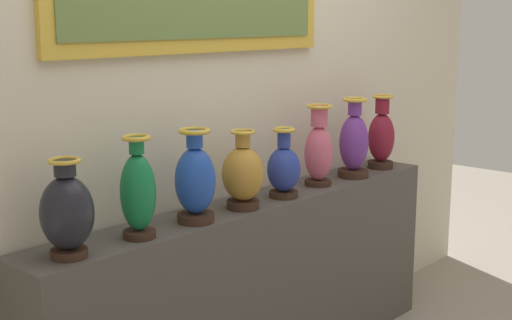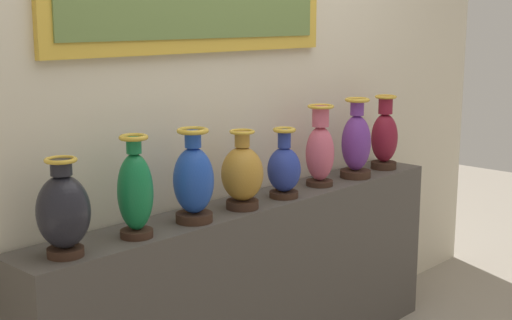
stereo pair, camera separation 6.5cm
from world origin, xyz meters
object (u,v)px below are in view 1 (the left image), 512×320
(vase_emerald, at_px, (138,192))
(vase_sapphire, at_px, (195,181))
(vase_ochre, at_px, (243,174))
(vase_violet, at_px, (354,143))
(vase_rose, at_px, (319,150))
(vase_cobalt, at_px, (284,169))
(vase_onyx, at_px, (67,213))
(vase_burgundy, at_px, (381,137))

(vase_emerald, height_order, vase_sapphire, vase_emerald)
(vase_ochre, distance_m, vase_violet, 0.84)
(vase_ochre, relative_size, vase_violet, 0.83)
(vase_rose, bearing_deg, vase_emerald, -178.84)
(vase_emerald, height_order, vase_ochre, vase_emerald)
(vase_ochre, height_order, vase_cobalt, vase_ochre)
(vase_sapphire, distance_m, vase_violet, 1.12)
(vase_onyx, height_order, vase_burgundy, vase_burgundy)
(vase_violet, height_order, vase_burgundy, vase_violet)
(vase_cobalt, bearing_deg, vase_ochre, 179.45)
(vase_rose, relative_size, vase_violet, 0.97)
(vase_emerald, relative_size, vase_burgundy, 0.97)
(vase_onyx, relative_size, vase_burgundy, 0.87)
(vase_violet, distance_m, vase_burgundy, 0.29)
(vase_ochre, height_order, vase_burgundy, vase_burgundy)
(vase_sapphire, bearing_deg, vase_emerald, 179.43)
(vase_ochre, bearing_deg, vase_sapphire, -179.75)
(vase_sapphire, distance_m, vase_burgundy, 1.41)
(vase_onyx, xyz_separation_m, vase_cobalt, (1.15, -0.01, -0.03))
(vase_sapphire, relative_size, vase_ochre, 1.12)
(vase_cobalt, bearing_deg, vase_rose, 5.25)
(vase_violet, bearing_deg, vase_cobalt, -179.34)
(vase_onyx, bearing_deg, vase_rose, 0.85)
(vase_cobalt, height_order, vase_rose, vase_rose)
(vase_emerald, xyz_separation_m, vase_sapphire, (0.29, -0.00, -0.01))
(vase_cobalt, xyz_separation_m, vase_burgundy, (0.85, 0.02, 0.04))
(vase_sapphire, height_order, vase_burgundy, vase_burgundy)
(vase_onyx, xyz_separation_m, vase_sapphire, (0.59, -0.00, 0.01))
(vase_ochre, height_order, vase_violet, vase_violet)
(vase_cobalt, bearing_deg, vase_burgundy, 1.53)
(vase_onyx, distance_m, vase_rose, 1.44)
(vase_rose, distance_m, vase_violet, 0.27)
(vase_violet, bearing_deg, vase_emerald, -179.90)
(vase_rose, bearing_deg, vase_violet, -4.37)
(vase_onyx, xyz_separation_m, vase_burgundy, (2.00, 0.02, 0.01))
(vase_rose, relative_size, vase_burgundy, 0.99)
(vase_onyx, relative_size, vase_ochre, 1.02)
(vase_sapphire, xyz_separation_m, vase_rose, (0.85, 0.03, 0.01))
(vase_ochre, distance_m, vase_rose, 0.57)
(vase_onyx, height_order, vase_sapphire, vase_sapphire)
(vase_sapphire, xyz_separation_m, vase_cobalt, (0.55, -0.00, -0.04))
(vase_emerald, height_order, vase_rose, vase_rose)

